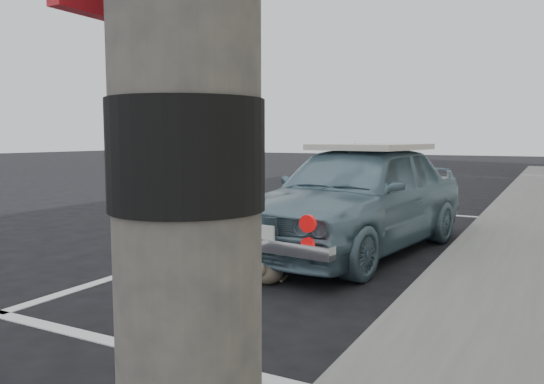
# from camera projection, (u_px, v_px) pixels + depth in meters

# --- Properties ---
(ground) EXTENTS (80.00, 80.00, 0.00)m
(ground) POSITION_uv_depth(u_px,v_px,m) (134.00, 314.00, 4.05)
(ground) COLOR black
(ground) RESTS_ON ground
(pline_rear) EXTENTS (3.00, 0.12, 0.01)m
(pline_rear) POSITION_uv_depth(u_px,v_px,m) (138.00, 348.00, 3.38)
(pline_rear) COLOR silver
(pline_rear) RESTS_ON ground
(pline_front) EXTENTS (3.00, 0.12, 0.01)m
(pline_front) POSITION_uv_depth(u_px,v_px,m) (408.00, 212.00, 9.52)
(pline_front) COLOR silver
(pline_front) RESTS_ON ground
(pline_side) EXTENTS (0.12, 7.00, 0.01)m
(pline_side) POSITION_uv_depth(u_px,v_px,m) (240.00, 238.00, 7.10)
(pline_side) COLOR silver
(pline_side) RESTS_ON ground
(retro_coupe) EXTENTS (2.05, 4.00, 1.30)m
(retro_coupe) POSITION_uv_depth(u_px,v_px,m) (357.00, 196.00, 6.27)
(retro_coupe) COLOR #6A8B9B
(retro_coupe) RESTS_ON ground
(cat) EXTENTS (0.26, 0.42, 0.23)m
(cat) POSITION_uv_depth(u_px,v_px,m) (269.00, 273.00, 4.85)
(cat) COLOR brown
(cat) RESTS_ON ground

